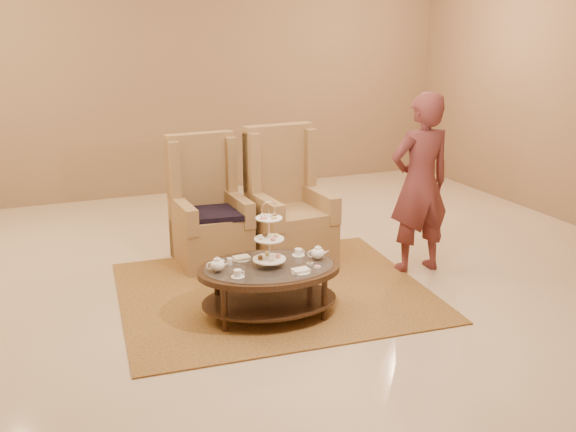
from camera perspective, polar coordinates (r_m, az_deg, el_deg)
name	(u,v)px	position (r m, az deg, el deg)	size (l,w,h in m)	color
ground	(289,296)	(5.82, 0.11, -7.14)	(8.00, 8.00, 0.00)	beige
ceiling	(289,296)	(5.82, 0.11, -7.14)	(8.00, 8.00, 0.02)	beige
wall_back	(180,68)	(9.17, -9.58, 12.83)	(8.00, 0.04, 3.50)	#957351
rug	(273,291)	(5.91, -1.30, -6.70)	(2.88, 2.46, 0.01)	olive
tea_table	(269,275)	(5.32, -1.66, -5.28)	(1.30, 0.98, 1.00)	black
armchair_left	(208,219)	(6.60, -7.09, -0.27)	(0.73, 0.75, 1.29)	#A0794B
armchair_right	(287,215)	(6.61, -0.08, 0.09)	(0.78, 0.81, 1.37)	#A0794B
person	(420,184)	(6.28, 11.65, 2.81)	(0.65, 0.43, 1.76)	maroon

